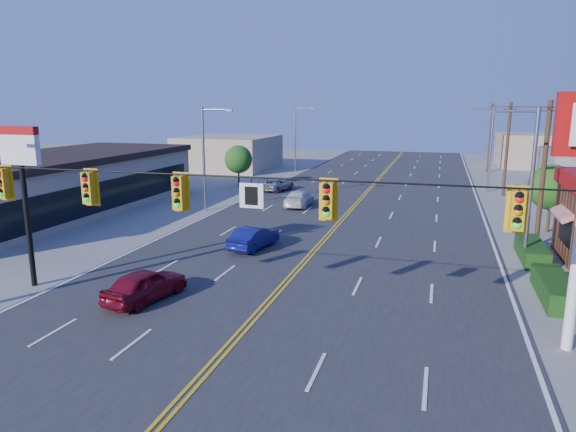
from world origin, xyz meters
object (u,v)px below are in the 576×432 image
(car_white, at_px, (299,199))
(car_silver, at_px, (277,185))
(signal_span, at_px, (211,212))
(car_blue, at_px, (254,238))
(pizza_hut_sign, at_px, (22,173))
(car_magenta, at_px, (145,286))

(car_white, distance_m, car_silver, 8.18)
(signal_span, xyz_separation_m, car_blue, (-3.32, 12.59, -4.25))
(signal_span, relative_size, car_white, 5.52)
(pizza_hut_sign, relative_size, car_blue, 1.77)
(pizza_hut_sign, bearing_deg, car_white, 72.77)
(signal_span, bearing_deg, car_white, 99.39)
(car_white, relative_size, car_silver, 1.03)
(car_magenta, bearing_deg, car_silver, -71.10)
(pizza_hut_sign, distance_m, car_white, 22.95)
(car_magenta, xyz_separation_m, car_blue, (1.59, 8.84, -0.04))
(car_blue, bearing_deg, signal_span, 114.17)
(signal_span, xyz_separation_m, car_silver, (-8.35, 32.54, -4.29))
(pizza_hut_sign, relative_size, car_magenta, 1.73)
(pizza_hut_sign, height_order, car_magenta, pizza_hut_sign)
(car_magenta, relative_size, car_blue, 1.02)
(car_silver, bearing_deg, car_white, 132.15)
(car_blue, distance_m, car_silver, 20.58)
(car_magenta, height_order, car_white, car_magenta)
(pizza_hut_sign, distance_m, car_magenta, 7.49)
(signal_span, height_order, car_magenta, signal_span)
(car_magenta, height_order, car_blue, car_magenta)
(car_silver, bearing_deg, car_blue, 115.91)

